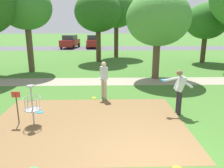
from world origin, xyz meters
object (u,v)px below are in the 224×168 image
disc_golf_basket (30,104)px  parked_car_center_left (93,41)px  tree_far_right (206,21)px  parked_car_leftmost (70,42)px  player_foreground_watching (104,78)px  tree_mid_center (116,11)px  player_throwing (179,89)px  tree_far_left (158,19)px  frisbee_by_tee (15,96)px  tree_near_left (98,12)px  tree_mid_right (26,8)px  frisbee_far_right (40,112)px  frisbee_near_basket (94,98)px

disc_golf_basket → parked_car_center_left: (0.63, 25.59, 0.17)m
tree_far_right → parked_car_leftmost: (-13.87, 12.90, -2.64)m
player_foreground_watching → tree_mid_center: (1.14, 13.28, 3.64)m
disc_golf_basket → parked_car_center_left: bearing=88.6°
player_throwing → tree_far_right: bearing=63.1°
tree_far_left → parked_car_leftmost: size_ratio=1.19×
frisbee_by_tee → parked_car_leftmost: bearing=92.2°
player_foreground_watching → parked_car_leftmost: 23.30m
tree_near_left → tree_mid_right: 6.38m
frisbee_far_right → frisbee_near_basket: bearing=39.9°
player_foreground_watching → tree_near_left: 11.09m
frisbee_by_tee → frisbee_far_right: size_ratio=1.00×
tree_mid_right → tree_far_right: (14.10, 3.56, -0.81)m
tree_mid_center → tree_far_left: (2.08, -9.38, -0.98)m
frisbee_near_basket → parked_car_leftmost: parked_car_leftmost is taller
frisbee_near_basket → player_throwing: bearing=-30.2°
player_foreground_watching → frisbee_near_basket: size_ratio=7.79×
tree_far_right → tree_near_left: bearing=175.6°
tree_far_right → tree_mid_center: bearing=155.7°
frisbee_far_right → player_foreground_watching: bearing=33.5°
disc_golf_basket → tree_mid_right: tree_mid_right is taller
player_throwing → tree_mid_right: (-8.17, 8.15, 3.39)m
tree_near_left → parked_car_leftmost: bearing=110.3°
disc_golf_basket → tree_mid_center: tree_mid_center is taller
player_foreground_watching → frisbee_by_tee: size_ratio=6.98×
disc_golf_basket → frisbee_near_basket: bearing=54.4°
tree_far_left → tree_far_right: bearing=46.9°
tree_near_left → parked_car_leftmost: (-4.51, 12.18, -3.42)m
disc_golf_basket → player_throwing: player_throwing is taller
disc_golf_basket → tree_mid_right: size_ratio=0.24×
frisbee_near_basket → tree_near_left: tree_near_left is taller
disc_golf_basket → parked_car_center_left: 25.60m
frisbee_by_tee → parked_car_center_left: parked_car_center_left is taller
frisbee_near_basket → tree_near_left: (-0.13, 10.51, 4.33)m
player_foreground_watching → player_throwing: 3.41m
player_foreground_watching → frisbee_by_tee: 4.38m
frisbee_far_right → tree_near_left: size_ratio=0.04×
frisbee_by_tee → tree_mid_right: tree_mid_right is taller
parked_car_leftmost → frisbee_near_basket: bearing=-78.5°
frisbee_near_basket → frisbee_far_right: size_ratio=0.89×
tree_mid_center → parked_car_leftmost: bearing=123.4°
player_foreground_watching → tree_far_left: 5.71m
disc_golf_basket → tree_far_left: bearing=49.4°
frisbee_far_right → tree_far_right: tree_far_right is taller
frisbee_by_tee → player_throwing: bearing=-18.1°
frisbee_near_basket → frisbee_by_tee: same height
frisbee_far_right → parked_car_leftmost: 24.53m
frisbee_far_right → tree_far_right: bearing=45.5°
frisbee_by_tee → tree_far_right: 16.44m
disc_golf_basket → player_throwing: (5.27, 0.81, 0.23)m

